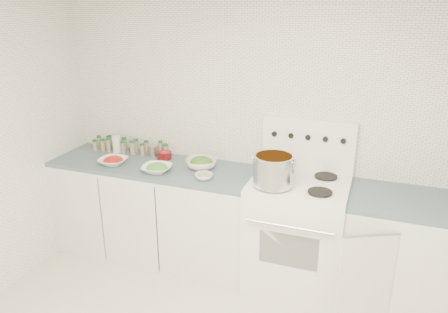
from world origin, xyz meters
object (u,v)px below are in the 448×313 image
stock_pot (273,169)px  bowl_tomato (113,161)px  bowl_snowpea (157,168)px  stove (297,230)px

stock_pot → bowl_tomato: size_ratio=1.37×
bowl_tomato → stock_pot: bearing=-1.9°
bowl_snowpea → bowl_tomato: bearing=176.6°
stove → stock_pot: 0.63m
stock_pot → stove: bearing=43.1°
stove → bowl_tomato: (-1.64, -0.12, 0.44)m
stock_pot → bowl_snowpea: stock_pot is taller
stove → stock_pot: (-0.18, -0.17, 0.58)m
bowl_tomato → bowl_snowpea: bowl_snowpea is taller
bowl_tomato → bowl_snowpea: 0.45m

